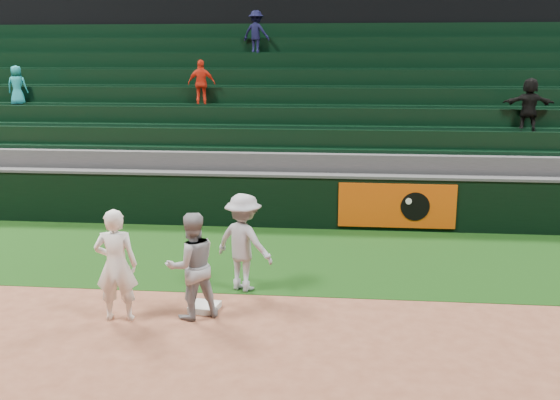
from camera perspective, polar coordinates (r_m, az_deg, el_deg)
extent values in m
plane|color=brown|center=(9.67, -5.23, -10.53)|extent=(70.00, 70.00, 0.00)
cube|color=black|center=(12.44, -2.65, -5.04)|extent=(36.00, 4.20, 0.01)
cube|color=black|center=(26.30, 1.93, 17.67)|extent=(40.00, 12.00, 12.00)
cube|color=silver|center=(9.90, -6.91, -9.69)|extent=(0.48, 0.48, 0.09)
imported|color=white|center=(9.53, -14.76, -5.78)|extent=(0.67, 0.49, 1.70)
imported|color=#9A9CA4|center=(9.41, -8.07, -5.96)|extent=(0.99, 0.93, 1.63)
imported|color=#A8AAB6|center=(10.41, -3.34, -3.89)|extent=(1.23, 1.03, 1.65)
cube|color=black|center=(14.38, -1.42, -0.08)|extent=(36.00, 0.35, 1.20)
cube|color=#D84C0A|center=(14.15, 10.64, -0.52)|extent=(2.60, 0.05, 1.00)
cylinder|color=black|center=(14.16, 12.26, -0.58)|extent=(0.64, 0.02, 0.64)
cylinder|color=white|center=(14.10, 11.68, -0.11)|extent=(0.14, 0.02, 0.14)
cube|color=#424244|center=(14.25, -1.43, 2.35)|extent=(36.00, 0.40, 0.06)
cube|color=#3A3A3D|center=(15.03, -1.09, 1.38)|extent=(36.00, 0.85, 1.65)
cube|color=black|center=(15.11, -0.99, 5.57)|extent=(36.00, 0.14, 0.50)
cube|color=black|center=(14.97, -1.06, 4.69)|extent=(36.00, 0.45, 0.08)
cube|color=#3A3A3D|center=(15.82, -0.73, 2.79)|extent=(36.00, 0.85, 2.10)
cube|color=black|center=(15.89, -0.64, 7.57)|extent=(36.00, 0.14, 0.50)
cube|color=black|center=(15.75, -0.71, 6.75)|extent=(36.00, 0.45, 0.08)
cube|color=#3A3A3D|center=(16.62, -0.41, 4.07)|extent=(36.00, 0.85, 2.55)
cube|color=black|center=(16.70, -0.33, 9.38)|extent=(36.00, 0.14, 0.50)
cube|color=black|center=(16.55, -0.39, 8.62)|extent=(36.00, 0.45, 0.08)
cube|color=#3A3A3D|center=(17.42, -0.12, 5.23)|extent=(36.00, 0.85, 3.00)
cube|color=black|center=(17.53, -0.03, 11.02)|extent=(36.00, 0.14, 0.50)
cube|color=black|center=(17.36, -0.09, 10.31)|extent=(36.00, 0.45, 0.08)
cube|color=#3A3A3D|center=(18.23, 0.15, 6.29)|extent=(36.00, 0.85, 3.45)
cube|color=black|center=(18.36, 0.23, 12.52)|extent=(36.00, 0.14, 0.50)
cube|color=black|center=(18.20, 0.18, 11.85)|extent=(36.00, 0.45, 0.08)
cube|color=#3A3A3D|center=(19.05, 0.40, 7.26)|extent=(36.00, 0.85, 3.90)
cube|color=black|center=(19.21, 0.48, 13.88)|extent=(36.00, 0.14, 0.50)
cube|color=black|center=(19.04, 0.43, 13.26)|extent=(36.00, 0.45, 0.08)
cube|color=#3A3A3D|center=(19.87, 0.62, 8.15)|extent=(36.00, 0.85, 4.35)
cube|color=black|center=(20.07, 0.71, 15.13)|extent=(36.00, 0.14, 0.50)
cube|color=black|center=(19.89, 0.66, 14.54)|extent=(36.00, 0.45, 0.08)
imported|color=teal|center=(18.49, -22.90, 9.61)|extent=(0.56, 0.39, 1.07)
imported|color=red|center=(16.70, -7.18, 10.53)|extent=(0.74, 0.35, 1.22)
imported|color=black|center=(16.09, 21.81, 8.09)|extent=(1.20, 0.49, 1.27)
imported|color=black|center=(19.02, -2.18, 15.04)|extent=(0.93, 0.71, 1.27)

